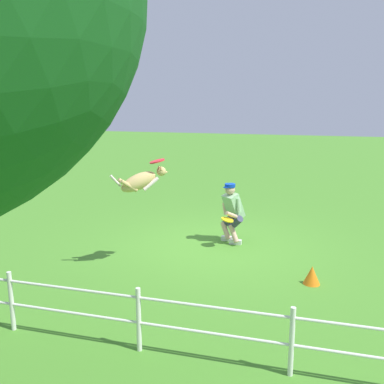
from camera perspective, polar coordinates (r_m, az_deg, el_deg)
name	(u,v)px	position (r m, az deg, el deg)	size (l,w,h in m)	color
ground_plane	(213,247)	(9.15, 2.71, -7.22)	(60.00, 60.00, 0.00)	#488A2A
person	(232,211)	(9.27, 5.26, -2.51)	(0.59, 0.71, 1.29)	silver
dog	(141,181)	(7.75, -6.70, 1.44)	(0.85, 0.78, 0.51)	tan
frisbee_flying	(157,161)	(7.75, -4.61, 4.06)	(0.28, 0.28, 0.02)	red
frisbee_held	(227,220)	(8.93, 4.66, -3.64)	(0.26, 0.26, 0.02)	yellow
fence	(139,314)	(5.48, -7.02, -15.63)	(14.55, 0.06, 0.82)	white
training_cone	(312,275)	(7.63, 15.46, -10.47)	(0.28, 0.28, 0.31)	orange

